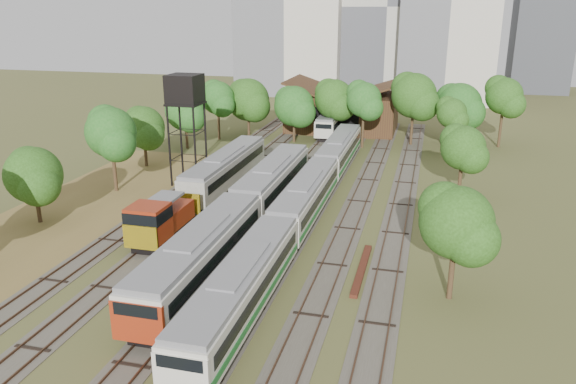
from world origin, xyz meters
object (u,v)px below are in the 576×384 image
(railcar_green_set, at_px, (306,198))
(shunter_locomotive, at_px, (159,221))
(water_tower, at_px, (185,92))
(railcar_red_set, at_px, (243,213))

(railcar_green_set, bearing_deg, shunter_locomotive, -140.41)
(railcar_green_set, bearing_deg, water_tower, 153.97)
(railcar_red_set, bearing_deg, shunter_locomotive, -154.98)
(water_tower, bearing_deg, shunter_locomotive, -74.40)
(railcar_red_set, bearing_deg, water_tower, 129.52)
(railcar_green_set, relative_size, water_tower, 4.55)
(shunter_locomotive, bearing_deg, water_tower, 105.60)
(shunter_locomotive, xyz_separation_m, water_tower, (-4.25, 15.23, 7.88))
(shunter_locomotive, relative_size, water_tower, 0.71)
(railcar_green_set, relative_size, shunter_locomotive, 6.43)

